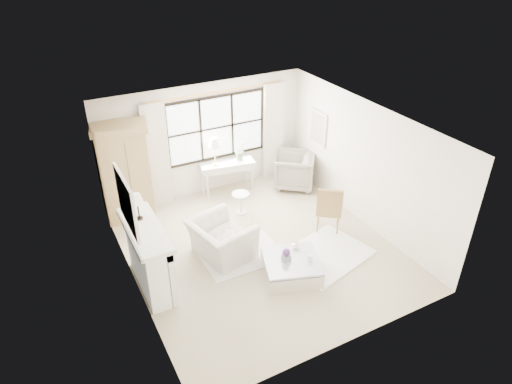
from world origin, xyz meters
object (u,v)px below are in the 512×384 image
console_table (228,177)px  club_armchair (221,239)px  armoire (126,172)px  coffee_table (291,268)px

console_table → club_armchair: bearing=-108.0°
armoire → coffee_table: armoire is taller
club_armchair → console_table: bearing=-40.3°
armoire → console_table: (2.38, 0.03, -0.74)m
armoire → console_table: 2.49m
console_table → coffee_table: console_table is taller
armoire → club_armchair: (1.21, -2.20, -0.76)m
club_armchair → coffee_table: (0.89, -1.17, -0.20)m
armoire → club_armchair: 2.63m
armoire → club_armchair: size_ratio=1.93×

